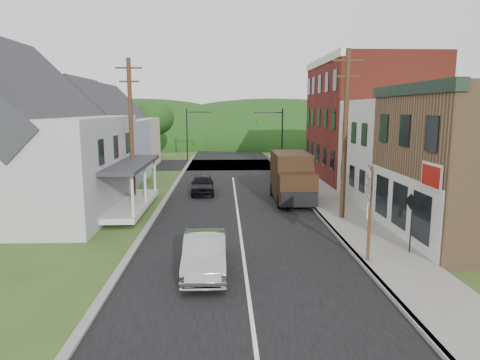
{
  "coord_description": "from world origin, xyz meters",
  "views": [
    {
      "loc": [
        -0.76,
        -18.79,
        5.95
      ],
      "look_at": [
        0.08,
        3.71,
        2.2
      ],
      "focal_mm": 32.0,
      "sensor_mm": 36.0,
      "label": 1
    }
  ],
  "objects": [
    {
      "name": "curb_right",
      "position": [
        4.55,
        8.0,
        0.07
      ],
      "size": [
        0.2,
        55.0,
        0.15
      ],
      "primitive_type": "cube",
      "color": "slate",
      "rests_on": "ground"
    },
    {
      "name": "forested_ridge",
      "position": [
        0.0,
        55.0,
        0.0
      ],
      "size": [
        90.0,
        30.0,
        16.0
      ],
      "primitive_type": "ellipsoid",
      "color": "black",
      "rests_on": "ground"
    },
    {
      "name": "utility_pole_right",
      "position": [
        5.6,
        3.5,
        4.66
      ],
      "size": [
        1.6,
        0.26,
        9.0
      ],
      "color": "#472D19",
      "rests_on": "ground"
    },
    {
      "name": "ground",
      "position": [
        0.0,
        0.0,
        0.0
      ],
      "size": [
        120.0,
        120.0,
        0.0
      ],
      "primitive_type": "plane",
      "color": "#2D4719",
      "rests_on": "ground"
    },
    {
      "name": "utility_pole_left",
      "position": [
        -6.5,
        8.0,
        4.66
      ],
      "size": [
        1.6,
        0.26,
        9.0
      ],
      "color": "#472D19",
      "rests_on": "ground"
    },
    {
      "name": "cross_road",
      "position": [
        0.0,
        27.0,
        0.0
      ],
      "size": [
        60.0,
        9.0,
        0.02
      ],
      "primitive_type": "cube",
      "color": "black",
      "rests_on": "ground"
    },
    {
      "name": "delivery_van",
      "position": [
        3.6,
        8.25,
        1.59
      ],
      "size": [
        2.35,
        5.62,
        3.14
      ],
      "rotation": [
        0.0,
        0.0,
        -0.0
      ],
      "color": "black",
      "rests_on": "ground"
    },
    {
      "name": "route_sign_cluster",
      "position": [
        4.75,
        -3.08,
        2.54
      ],
      "size": [
        0.61,
        2.06,
        3.69
      ],
      "rotation": [
        0.0,
        0.0,
        -0.26
      ],
      "color": "#472D19",
      "rests_on": "sidewalk_right"
    },
    {
      "name": "warning_sign",
      "position": [
        6.78,
        -2.29,
        1.73
      ],
      "size": [
        0.24,
        0.65,
        2.47
      ],
      "rotation": [
        0.0,
        0.0,
        0.34
      ],
      "color": "black",
      "rests_on": "sidewalk_right"
    },
    {
      "name": "curb_left",
      "position": [
        -4.65,
        8.0,
        0.06
      ],
      "size": [
        0.3,
        55.0,
        0.12
      ],
      "primitive_type": "cube",
      "color": "slate",
      "rests_on": "ground"
    },
    {
      "name": "house_gray",
      "position": [
        -12.0,
        6.0,
        4.23
      ],
      "size": [
        10.2,
        12.24,
        8.35
      ],
      "color": "#ABADB1",
      "rests_on": "ground"
    },
    {
      "name": "traffic_signal_right",
      "position": [
        4.3,
        23.5,
        3.76
      ],
      "size": [
        2.87,
        0.2,
        6.0
      ],
      "color": "black",
      "rests_on": "ground"
    },
    {
      "name": "sidewalk_right",
      "position": [
        5.9,
        8.0,
        0.07
      ],
      "size": [
        2.8,
        55.0,
        0.15
      ],
      "primitive_type": "cube",
      "color": "slate",
      "rests_on": "ground"
    },
    {
      "name": "storefront_red",
      "position": [
        11.3,
        17.0,
        5.0
      ],
      "size": [
        8.0,
        12.0,
        10.0
      ],
      "primitive_type": "cube",
      "color": "maroon",
      "rests_on": "ground"
    },
    {
      "name": "traffic_signal_left",
      "position": [
        -4.3,
        30.5,
        3.76
      ],
      "size": [
        2.87,
        0.2,
        6.0
      ],
      "color": "black",
      "rests_on": "ground"
    },
    {
      "name": "house_cream",
      "position": [
        -11.5,
        26.0,
        3.69
      ],
      "size": [
        7.14,
        8.16,
        7.28
      ],
      "color": "beige",
      "rests_on": "ground"
    },
    {
      "name": "tree_left_c",
      "position": [
        -19.0,
        20.0,
        5.94
      ],
      "size": [
        5.8,
        5.8,
        8.41
      ],
      "color": "#382616",
      "rests_on": "ground"
    },
    {
      "name": "silver_sedan",
      "position": [
        -1.49,
        -3.84,
        0.71
      ],
      "size": [
        1.59,
        4.36,
        1.43
      ],
      "primitive_type": "imported",
      "rotation": [
        0.0,
        0.0,
        0.02
      ],
      "color": "#A5A5AA",
      "rests_on": "ground"
    },
    {
      "name": "house_blue",
      "position": [
        -11.0,
        17.0,
        3.69
      ],
      "size": [
        7.14,
        8.16,
        7.28
      ],
      "color": "#98ADCF",
      "rests_on": "ground"
    },
    {
      "name": "storefront_white",
      "position": [
        11.3,
        7.5,
        3.25
      ],
      "size": [
        8.0,
        7.0,
        6.5
      ],
      "primitive_type": "cube",
      "color": "silver",
      "rests_on": "ground"
    },
    {
      "name": "dark_sedan",
      "position": [
        -2.31,
        11.05,
        0.67
      ],
      "size": [
        1.77,
        4.03,
        1.35
      ],
      "primitive_type": "imported",
      "rotation": [
        0.0,
        0.0,
        0.05
      ],
      "color": "black",
      "rests_on": "ground"
    },
    {
      "name": "road",
      "position": [
        0.0,
        10.0,
        0.0
      ],
      "size": [
        9.0,
        90.0,
        0.02
      ],
      "primitive_type": "cube",
      "color": "black",
      "rests_on": "ground"
    },
    {
      "name": "tree_left_d",
      "position": [
        -9.0,
        32.0,
        4.88
      ],
      "size": [
        4.8,
        4.8,
        6.94
      ],
      "color": "#382616",
      "rests_on": "ground"
    }
  ]
}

